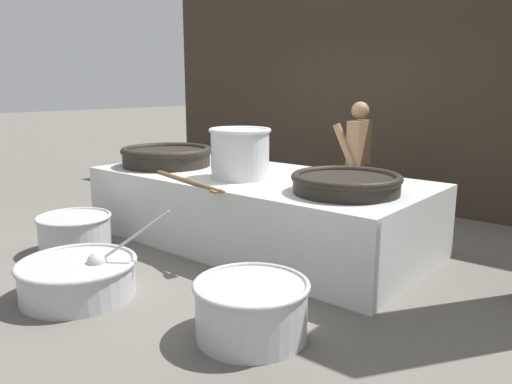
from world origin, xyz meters
name	(u,v)px	position (x,y,z in m)	size (l,w,h in m)	color
ground_plane	(256,242)	(0.00, 0.00, 0.00)	(60.00, 60.00, 0.00)	#666059
back_wall	(372,86)	(0.00, 2.66, 1.73)	(7.82, 0.24, 3.46)	#382D23
hearth_platform	(256,209)	(0.00, 0.00, 0.39)	(3.79, 1.77, 0.77)	silver
giant_wok_near	(167,156)	(-1.26, -0.20, 0.90)	(1.11, 1.11, 0.23)	black
giant_wok_far	(346,182)	(1.24, -0.19, 0.87)	(1.02, 1.02, 0.18)	black
stock_pot	(240,152)	(-0.01, -0.25, 1.05)	(0.66, 0.66, 0.53)	silver
stirring_paddle	(189,181)	(-0.22, -0.80, 0.79)	(1.32, 0.41, 0.04)	brown
cook	(357,160)	(0.52, 1.34, 0.84)	(0.39, 0.59, 1.55)	#8C6647
prep_bowl_vegetables	(78,276)	(-0.19, -2.10, 0.18)	(1.06, 1.05, 0.73)	#B7B7BC
prep_bowl_meat	(251,307)	(1.37, -1.70, 0.22)	(0.82, 0.82, 0.41)	#B7B7BC
prep_bowl_extra	(75,232)	(-1.25, -1.50, 0.22)	(0.77, 0.77, 0.40)	#B7B7BC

